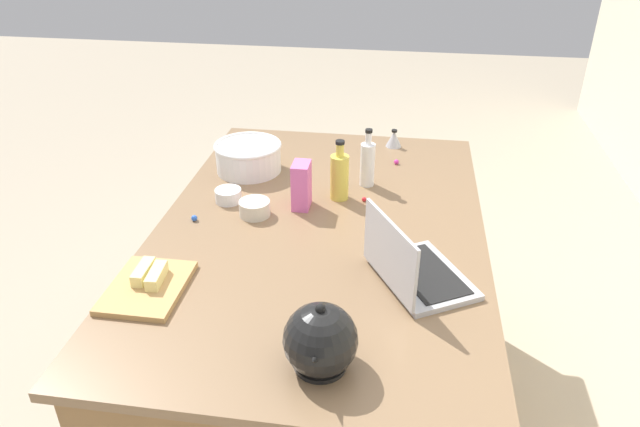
{
  "coord_description": "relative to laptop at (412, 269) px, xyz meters",
  "views": [
    {
      "loc": [
        1.69,
        0.26,
        1.92
      ],
      "look_at": [
        0.0,
        0.0,
        0.95
      ],
      "focal_mm": 32.97,
      "sensor_mm": 36.0,
      "label": 1
    }
  ],
  "objects": [
    {
      "name": "ground_plane",
      "position": [
        -0.27,
        -0.31,
        -0.95
      ],
      "size": [
        12.0,
        12.0,
        0.0
      ],
      "primitive_type": "plane",
      "color": "#B7A88E"
    },
    {
      "name": "island_counter",
      "position": [
        -0.27,
        -0.31,
        -0.5
      ],
      "size": [
        1.68,
        1.1,
        0.9
      ],
      "color": "olive",
      "rests_on": "ground"
    },
    {
      "name": "laptop",
      "position": [
        0.0,
        0.0,
        0.0
      ],
      "size": [
        0.38,
        0.35,
        0.22
      ],
      "color": "#B7B7BC",
      "rests_on": "island_counter"
    },
    {
      "name": "mixing_bowl_large",
      "position": [
        -0.67,
        -0.66,
        0.01
      ],
      "size": [
        0.27,
        0.27,
        0.12
      ],
      "color": "white",
      "rests_on": "island_counter"
    },
    {
      "name": "bottle_vinegar",
      "position": [
        -0.61,
        -0.18,
        0.04
      ],
      "size": [
        0.06,
        0.06,
        0.23
      ],
      "color": "white",
      "rests_on": "island_counter"
    },
    {
      "name": "bottle_oil",
      "position": [
        -0.49,
        -0.27,
        0.04
      ],
      "size": [
        0.07,
        0.07,
        0.23
      ],
      "color": "#DBC64C",
      "rests_on": "island_counter"
    },
    {
      "name": "kettle",
      "position": [
        0.38,
        -0.21,
        0.03
      ],
      "size": [
        0.21,
        0.18,
        0.2
      ],
      "color": "black",
      "rests_on": "island_counter"
    },
    {
      "name": "cutting_board",
      "position": [
        0.15,
        -0.75,
        -0.04
      ],
      "size": [
        0.27,
        0.21,
        0.02
      ],
      "primitive_type": "cube",
      "color": "tan",
      "rests_on": "island_counter"
    },
    {
      "name": "butter_stick_left",
      "position": [
        0.12,
        -0.77,
        -0.01
      ],
      "size": [
        0.11,
        0.04,
        0.04
      ],
      "primitive_type": "cube",
      "rotation": [
        0.0,
        0.0,
        0.03
      ],
      "color": "#F4E58C",
      "rests_on": "cutting_board"
    },
    {
      "name": "butter_stick_right",
      "position": [
        0.13,
        -0.72,
        -0.01
      ],
      "size": [
        0.11,
        0.04,
        0.04
      ],
      "primitive_type": "cube",
      "rotation": [
        0.0,
        0.0,
        0.08
      ],
      "color": "#F4E58C",
      "rests_on": "cutting_board"
    },
    {
      "name": "ramekin_small",
      "position": [
        -0.32,
        -0.55,
        -0.02
      ],
      "size": [
        0.11,
        0.11,
        0.05
      ],
      "primitive_type": "cylinder",
      "color": "beige",
      "rests_on": "island_counter"
    },
    {
      "name": "ramekin_medium",
      "position": [
        -0.4,
        -0.67,
        -0.02
      ],
      "size": [
        0.1,
        0.1,
        0.05
      ],
      "primitive_type": "cylinder",
      "color": "white",
      "rests_on": "island_counter"
    },
    {
      "name": "kitchen_timer",
      "position": [
        -1.0,
        -0.09,
        -0.01
      ],
      "size": [
        0.07,
        0.07,
        0.08
      ],
      "color": "#B2B2B7",
      "rests_on": "island_counter"
    },
    {
      "name": "candy_bag",
      "position": [
        -0.4,
        -0.4,
        0.04
      ],
      "size": [
        0.09,
        0.06,
        0.17
      ],
      "primitive_type": "cube",
      "color": "pink",
      "rests_on": "island_counter"
    },
    {
      "name": "candy_0",
      "position": [
        -0.47,
        -0.18,
        -0.04
      ],
      "size": [
        0.02,
        0.02,
        0.02
      ],
      "primitive_type": "sphere",
      "color": "red",
      "rests_on": "island_counter"
    },
    {
      "name": "candy_1",
      "position": [
        -0.25,
        -0.74,
        -0.04
      ],
      "size": [
        0.02,
        0.02,
        0.02
      ],
      "primitive_type": "sphere",
      "color": "blue",
      "rests_on": "island_counter"
    },
    {
      "name": "candy_3",
      "position": [
        -0.49,
        -0.39,
        -0.04
      ],
      "size": [
        0.02,
        0.02,
        0.02
      ],
      "primitive_type": "sphere",
      "color": "green",
      "rests_on": "island_counter"
    },
    {
      "name": "candy_4",
      "position": [
        -0.82,
        -0.07,
        -0.04
      ],
      "size": [
        0.02,
        0.02,
        0.02
      ],
      "primitive_type": "sphere",
      "color": "#CC3399",
      "rests_on": "island_counter"
    },
    {
      "name": "candy_5",
      "position": [
        -0.72,
        -0.68,
        -0.04
      ],
      "size": [
        0.02,
        0.02,
        0.02
      ],
      "primitive_type": "sphere",
      "color": "orange",
      "rests_on": "island_counter"
    }
  ]
}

